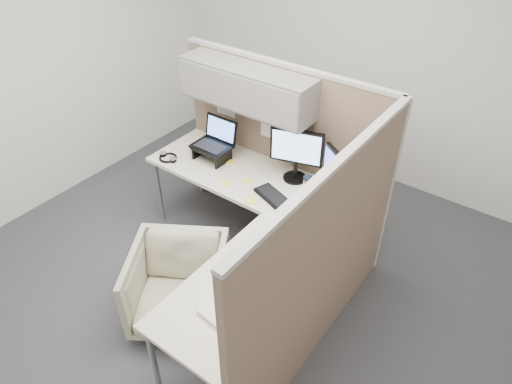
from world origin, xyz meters
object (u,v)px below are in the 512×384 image
Objects in this scene: monitor_left at (296,151)px; keyboard at (277,201)px; office_chair at (179,283)px; desk at (249,218)px.

keyboard is (0.06, -0.35, -0.26)m from monitor_left.
office_chair is at bearing -90.37° from keyboard.
monitor_left reaches higher than keyboard.
office_chair is 1.53× the size of monitor_left.
monitor_left is (0.24, 1.20, 0.65)m from office_chair.
monitor_left is (0.03, 0.60, 0.32)m from desk.
monitor_left is 1.03× the size of keyboard.
office_chair is at bearing -117.88° from monitor_left.
monitor_left is 0.44m from keyboard.
desk is 2.81× the size of office_chair.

